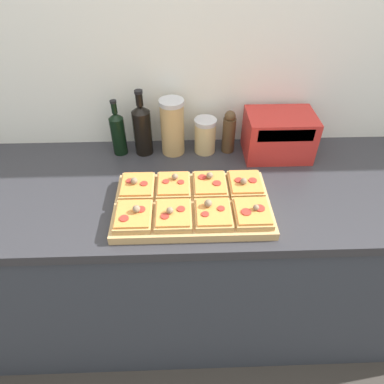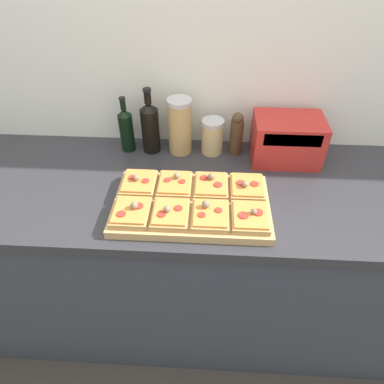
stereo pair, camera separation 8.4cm
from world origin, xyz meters
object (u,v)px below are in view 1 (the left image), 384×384
object	(u,v)px
olive_oil_bottle	(118,132)
pepper_mill	(229,132)
cutting_board	(192,205)
grain_jar_tall	(172,127)
toaster_oven	(279,135)
grain_jar_short	(206,136)
wine_bottle	(142,129)

from	to	relation	value
olive_oil_bottle	pepper_mill	bearing A→B (deg)	0.00
cutting_board	olive_oil_bottle	world-z (taller)	olive_oil_bottle
grain_jar_tall	pepper_mill	xyz separation A→B (m)	(0.24, 0.00, -0.03)
olive_oil_bottle	grain_jar_tall	xyz separation A→B (m)	(0.23, 0.00, 0.02)
olive_oil_bottle	grain_jar_tall	world-z (taller)	olive_oil_bottle
olive_oil_bottle	toaster_oven	xyz separation A→B (m)	(0.67, -0.03, -0.01)
grain_jar_tall	grain_jar_short	bearing A→B (deg)	0.00
pepper_mill	cutting_board	bearing A→B (deg)	-114.69
grain_jar_short	toaster_oven	bearing A→B (deg)	-6.27
olive_oil_bottle	grain_jar_short	xyz separation A→B (m)	(0.37, 0.00, -0.02)
cutting_board	toaster_oven	world-z (taller)	toaster_oven
grain_jar_tall	toaster_oven	size ratio (longest dim) A/B	0.80
wine_bottle	grain_jar_tall	bearing A→B (deg)	0.00
grain_jar_short	olive_oil_bottle	bearing A→B (deg)	180.00
cutting_board	grain_jar_short	bearing A→B (deg)	79.16
wine_bottle	grain_jar_short	bearing A→B (deg)	0.00
olive_oil_bottle	pepper_mill	distance (m)	0.47
grain_jar_short	pepper_mill	distance (m)	0.10
grain_jar_short	toaster_oven	xyz separation A→B (m)	(0.30, -0.03, 0.02)
olive_oil_bottle	pepper_mill	size ratio (longest dim) A/B	1.28
pepper_mill	olive_oil_bottle	bearing A→B (deg)	180.00
wine_bottle	pepper_mill	xyz separation A→B (m)	(0.36, 0.00, -0.02)
grain_jar_tall	toaster_oven	bearing A→B (deg)	-4.29
wine_bottle	grain_jar_tall	xyz separation A→B (m)	(0.13, 0.00, 0.00)
wine_bottle	toaster_oven	xyz separation A→B (m)	(0.57, -0.03, -0.02)
toaster_oven	pepper_mill	bearing A→B (deg)	170.77
grain_jar_short	grain_jar_tall	bearing A→B (deg)	180.00
toaster_oven	grain_jar_tall	bearing A→B (deg)	175.71
wine_bottle	olive_oil_bottle	bearing A→B (deg)	180.00
wine_bottle	grain_jar_short	distance (m)	0.27
cutting_board	toaster_oven	xyz separation A→B (m)	(0.37, 0.33, 0.08)
grain_jar_short	cutting_board	bearing A→B (deg)	-100.84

